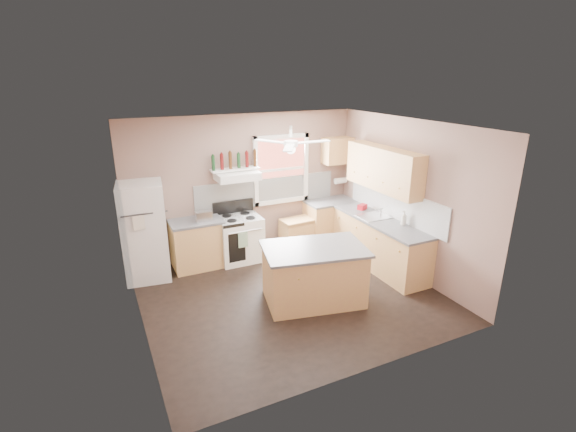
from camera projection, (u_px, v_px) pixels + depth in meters
name	position (u px, v px, depth m)	size (l,w,h in m)	color
floor	(290.00, 295.00, 6.72)	(4.50, 4.50, 0.00)	black
ceiling	(291.00, 126.00, 5.84)	(4.50, 4.50, 0.00)	white
wall_back	(245.00, 185.00, 8.00)	(4.50, 0.05, 2.70)	#816357
wall_right	(409.00, 198.00, 7.21)	(0.05, 4.00, 2.70)	#816357
wall_left	(132.00, 242.00, 5.35)	(0.05, 4.00, 2.70)	#816357
backsplash_back	(267.00, 192.00, 8.21)	(2.90, 0.03, 0.55)	white
backsplash_right	(395.00, 203.00, 7.51)	(0.03, 2.60, 0.55)	white
window_view	(281.00, 169.00, 8.19)	(1.00, 0.02, 1.20)	brown
window_frame	(281.00, 170.00, 8.17)	(1.16, 0.07, 1.36)	white
refrigerator	(144.00, 232.00, 7.06)	(0.72, 0.70, 1.70)	white
base_cabinet_left	(198.00, 245.00, 7.60)	(0.90, 0.60, 0.86)	tan
counter_left	(196.00, 222.00, 7.45)	(0.92, 0.62, 0.04)	#515154
toaster	(204.00, 216.00, 7.40)	(0.28, 0.16, 0.18)	silver
stove	(240.00, 239.00, 7.87)	(0.80, 0.64, 0.86)	white
range_hood	(237.00, 176.00, 7.59)	(0.78, 0.50, 0.14)	white
bottle_shelf	(235.00, 169.00, 7.66)	(0.90, 0.26, 0.03)	white
cart	(297.00, 234.00, 8.41)	(0.63, 0.42, 0.63)	tan
base_cabinet_corner	(330.00, 222.00, 8.74)	(1.00, 0.60, 0.86)	tan
base_cabinet_right	(379.00, 244.00, 7.63)	(0.60, 2.20, 0.86)	tan
counter_corner	(331.00, 202.00, 8.60)	(1.02, 0.62, 0.04)	#515154
counter_right	(380.00, 221.00, 7.48)	(0.62, 2.22, 0.04)	#515154
sink	(374.00, 217.00, 7.65)	(0.55, 0.45, 0.03)	silver
faucet	(381.00, 212.00, 7.69)	(0.03, 0.03, 0.14)	silver
upper_cabinet_right	(383.00, 169.00, 7.41)	(0.33, 1.80, 0.76)	tan
upper_cabinet_corner	(337.00, 151.00, 8.45)	(0.60, 0.33, 0.52)	tan
paper_towel	(340.00, 181.00, 8.74)	(0.12, 0.12, 0.26)	white
island	(314.00, 275.00, 6.46)	(1.46, 0.92, 0.86)	tan
island_top	(314.00, 249.00, 6.31)	(1.54, 1.01, 0.04)	#515154
ceiling_fan_hub	(291.00, 144.00, 5.92)	(0.20, 0.20, 0.08)	white
soap_bottle	(404.00, 218.00, 7.18)	(0.10, 0.10, 0.26)	silver
red_caddy	(362.00, 207.00, 8.03)	(0.18, 0.12, 0.10)	#A80E17
wine_bottles	(235.00, 161.00, 7.61)	(0.86, 0.06, 0.31)	#143819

